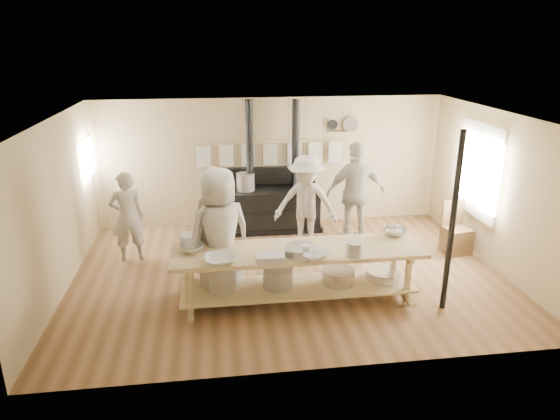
{
  "coord_description": "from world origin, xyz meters",
  "views": [
    {
      "loc": [
        -1.13,
        -7.35,
        3.72
      ],
      "look_at": [
        -0.12,
        0.2,
        1.07
      ],
      "focal_mm": 32.0,
      "sensor_mm": 36.0,
      "label": 1
    }
  ],
  "objects_px": {
    "roasting_pan": "(270,258)",
    "cook_left": "(208,245)",
    "stove": "(273,204)",
    "cook_center": "(220,234)",
    "cook_far_left": "(127,217)",
    "chair": "(456,238)",
    "cook_right": "(356,193)",
    "prep_table": "(298,270)",
    "cook_by_window": "(306,204)"
  },
  "relations": [
    {
      "from": "cook_far_left",
      "to": "cook_by_window",
      "type": "distance_m",
      "value": 3.12
    },
    {
      "from": "cook_left",
      "to": "cook_by_window",
      "type": "height_order",
      "value": "cook_by_window"
    },
    {
      "from": "cook_center",
      "to": "cook_by_window",
      "type": "height_order",
      "value": "cook_center"
    },
    {
      "from": "roasting_pan",
      "to": "prep_table",
      "type": "bearing_deg",
      "value": 36.95
    },
    {
      "from": "prep_table",
      "to": "cook_far_left",
      "type": "height_order",
      "value": "cook_far_left"
    },
    {
      "from": "cook_far_left",
      "to": "cook_by_window",
      "type": "relative_size",
      "value": 0.9
    },
    {
      "from": "cook_left",
      "to": "chair",
      "type": "bearing_deg",
      "value": -161.7
    },
    {
      "from": "cook_right",
      "to": "roasting_pan",
      "type": "xyz_separation_m",
      "value": [
        -1.9,
        -2.49,
        -0.07
      ]
    },
    {
      "from": "cook_far_left",
      "to": "cook_left",
      "type": "xyz_separation_m",
      "value": [
        1.37,
        -1.32,
        -0.04
      ]
    },
    {
      "from": "cook_far_left",
      "to": "cook_right",
      "type": "distance_m",
      "value": 4.13
    },
    {
      "from": "stove",
      "to": "cook_left",
      "type": "distance_m",
      "value": 2.78
    },
    {
      "from": "prep_table",
      "to": "roasting_pan",
      "type": "height_order",
      "value": "roasting_pan"
    },
    {
      "from": "chair",
      "to": "prep_table",
      "type": "bearing_deg",
      "value": -164.75
    },
    {
      "from": "prep_table",
      "to": "roasting_pan",
      "type": "relative_size",
      "value": 9.32
    },
    {
      "from": "cook_right",
      "to": "cook_by_window",
      "type": "distance_m",
      "value": 1.04
    },
    {
      "from": "cook_center",
      "to": "roasting_pan",
      "type": "xyz_separation_m",
      "value": [
        0.66,
        -0.69,
        -0.1
      ]
    },
    {
      "from": "cook_center",
      "to": "stove",
      "type": "bearing_deg",
      "value": -134.86
    },
    {
      "from": "prep_table",
      "to": "cook_by_window",
      "type": "height_order",
      "value": "cook_by_window"
    },
    {
      "from": "cook_left",
      "to": "roasting_pan",
      "type": "height_order",
      "value": "cook_left"
    },
    {
      "from": "chair",
      "to": "roasting_pan",
      "type": "distance_m",
      "value": 4.05
    },
    {
      "from": "cook_right",
      "to": "roasting_pan",
      "type": "distance_m",
      "value": 3.13
    },
    {
      "from": "stove",
      "to": "cook_right",
      "type": "distance_m",
      "value": 1.75
    },
    {
      "from": "cook_by_window",
      "to": "roasting_pan",
      "type": "height_order",
      "value": "cook_by_window"
    },
    {
      "from": "cook_far_left",
      "to": "cook_center",
      "type": "bearing_deg",
      "value": 122.56
    },
    {
      "from": "cook_center",
      "to": "cook_right",
      "type": "height_order",
      "value": "cook_center"
    },
    {
      "from": "prep_table",
      "to": "cook_left",
      "type": "xyz_separation_m",
      "value": [
        -1.28,
        0.56,
        0.23
      ]
    },
    {
      "from": "stove",
      "to": "roasting_pan",
      "type": "xyz_separation_m",
      "value": [
        -0.44,
        -3.35,
        0.37
      ]
    },
    {
      "from": "cook_far_left",
      "to": "cook_center",
      "type": "xyz_separation_m",
      "value": [
        1.56,
        -1.52,
        0.2
      ]
    },
    {
      "from": "prep_table",
      "to": "roasting_pan",
      "type": "xyz_separation_m",
      "value": [
        -0.44,
        -0.33,
        0.37
      ]
    },
    {
      "from": "cook_far_left",
      "to": "chair",
      "type": "distance_m",
      "value": 5.85
    },
    {
      "from": "prep_table",
      "to": "cook_left",
      "type": "distance_m",
      "value": 1.42
    },
    {
      "from": "cook_center",
      "to": "roasting_pan",
      "type": "distance_m",
      "value": 0.96
    },
    {
      "from": "cook_far_left",
      "to": "cook_center",
      "type": "distance_m",
      "value": 2.19
    },
    {
      "from": "stove",
      "to": "cook_by_window",
      "type": "relative_size",
      "value": 1.47
    },
    {
      "from": "cook_far_left",
      "to": "chair",
      "type": "height_order",
      "value": "cook_far_left"
    },
    {
      "from": "prep_table",
      "to": "roasting_pan",
      "type": "bearing_deg",
      "value": -143.05
    },
    {
      "from": "cook_far_left",
      "to": "cook_left",
      "type": "relative_size",
      "value": 1.06
    },
    {
      "from": "cook_left",
      "to": "cook_by_window",
      "type": "relative_size",
      "value": 0.85
    },
    {
      "from": "chair",
      "to": "roasting_pan",
      "type": "xyz_separation_m",
      "value": [
        -3.59,
        -1.75,
        0.62
      ]
    },
    {
      "from": "cook_left",
      "to": "prep_table",
      "type": "bearing_deg",
      "value": 163.78
    },
    {
      "from": "roasting_pan",
      "to": "cook_right",
      "type": "bearing_deg",
      "value": 52.69
    },
    {
      "from": "cook_center",
      "to": "roasting_pan",
      "type": "bearing_deg",
      "value": 111.37
    },
    {
      "from": "cook_right",
      "to": "cook_left",
      "type": "bearing_deg",
      "value": 28.16
    },
    {
      "from": "cook_far_left",
      "to": "roasting_pan",
      "type": "distance_m",
      "value": 3.13
    },
    {
      "from": "chair",
      "to": "cook_right",
      "type": "bearing_deg",
      "value": 147.4
    },
    {
      "from": "stove",
      "to": "cook_right",
      "type": "relative_size",
      "value": 1.35
    },
    {
      "from": "roasting_pan",
      "to": "cook_left",
      "type": "bearing_deg",
      "value": 133.54
    },
    {
      "from": "stove",
      "to": "cook_far_left",
      "type": "distance_m",
      "value": 2.91
    },
    {
      "from": "cook_by_window",
      "to": "stove",
      "type": "bearing_deg",
      "value": 126.48
    },
    {
      "from": "stove",
      "to": "chair",
      "type": "bearing_deg",
      "value": -26.86
    }
  ]
}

